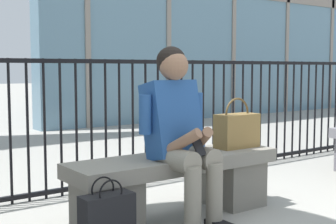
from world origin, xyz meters
TOP-DOWN VIEW (x-y plane):
  - ground_plane at (0.00, 0.00)m, footprint 60.00×60.00m
  - stone_bench at (0.00, 0.00)m, footprint 1.60×0.44m
  - seated_person_with_phone at (-0.07, -0.13)m, footprint 0.52×0.66m
  - handbag_on_bench at (0.58, -0.01)m, footprint 0.35×0.16m
  - shopping_bag at (-0.73, -0.31)m, footprint 0.31×0.13m
  - plaza_railing at (-0.00, 1.03)m, footprint 8.96×0.04m

SIDE VIEW (x-z plane):
  - ground_plane at x=0.00m, z-range 0.00..0.00m
  - shopping_bag at x=-0.73m, z-range -0.04..0.40m
  - stone_bench at x=0.00m, z-range 0.05..0.50m
  - plaza_railing at x=0.00m, z-range 0.01..1.15m
  - handbag_on_bench at x=0.58m, z-range 0.39..0.78m
  - seated_person_with_phone at x=-0.07m, z-range 0.04..1.26m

